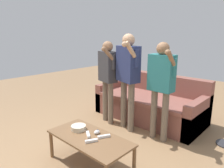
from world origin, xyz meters
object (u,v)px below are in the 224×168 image
player_right (161,80)px  game_remote_wand_spare (88,134)px  coffee_table (90,140)px  game_remote_wand_far (104,136)px  snack_bowl (79,128)px  game_remote_wand_near (91,141)px  couch (150,104)px  player_center (128,71)px  game_remote_nunchuk (97,132)px  player_left (108,73)px

player_right → game_remote_wand_spare: (-0.31, -1.17, -0.54)m
game_remote_wand_spare → player_right: bearing=75.0°
coffee_table → game_remote_wand_far: size_ratio=7.02×
snack_bowl → game_remote_wand_near: bearing=-15.4°
snack_bowl → player_right: (0.53, 1.15, 0.53)m
couch → player_center: player_center is taller
game_remote_wand_near → coffee_table: bearing=148.6°
player_center → player_right: size_ratio=1.08×
couch → snack_bowl: couch is taller
snack_bowl → game_remote_wand_spare: bearing=-5.8°
game_remote_nunchuk → player_right: 1.22m
couch → game_remote_wand_near: 1.93m
coffee_table → player_left: 1.48m
coffee_table → snack_bowl: bearing=172.5°
game_remote_wand_far → game_remote_wand_spare: (-0.18, -0.10, 0.00)m
player_center → player_right: (0.59, 0.05, -0.07)m
player_center → game_remote_wand_far: size_ratio=10.39×
couch → player_right: player_right is taller
snack_bowl → player_right: bearing=65.2°
couch → game_remote_wand_spare: couch is taller
game_remote_wand_near → player_left: bearing=126.4°
coffee_table → game_remote_wand_spare: bearing=163.4°
player_right → game_remote_wand_near: (-0.17, -1.25, -0.54)m
game_remote_nunchuk → player_right: (0.27, 1.06, 0.54)m
player_center → game_remote_wand_spare: (0.28, -1.12, -0.62)m
couch → game_remote_wand_far: size_ratio=13.03×
couch → snack_bowl: size_ratio=10.41×
player_center → player_right: player_center is taller
couch → coffee_table: 1.85m
game_remote_wand_near → game_remote_wand_spare: (-0.15, 0.08, -0.00)m
couch → coffee_table: couch is taller
player_left → game_remote_wand_far: (0.90, -1.01, -0.54)m
game_remote_nunchuk → player_right: bearing=75.8°
snack_bowl → game_remote_wand_far: 0.40m
snack_bowl → game_remote_wand_far: size_ratio=1.25×
couch → player_left: bearing=-123.8°
player_left → game_remote_wand_far: player_left is taller
game_remote_nunchuk → game_remote_wand_far: (0.13, -0.01, -0.01)m
coffee_table → player_right: size_ratio=0.73×
game_remote_nunchuk → player_center: bearing=107.7°
player_right → game_remote_wand_spare: size_ratio=10.47×
couch → game_remote_wand_near: (0.40, -1.89, 0.12)m
coffee_table → game_remote_nunchuk: bearing=87.2°
couch → game_remote_wand_near: bearing=-78.0°
couch → game_remote_wand_spare: (0.25, -1.81, 0.12)m
coffee_table → game_remote_wand_near: 0.14m
coffee_table → player_center: (-0.31, 1.13, 0.68)m
coffee_table → player_center: size_ratio=0.68×
game_remote_wand_far → player_center: bearing=114.1°
player_center → coffee_table: bearing=-74.4°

